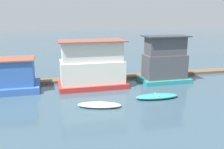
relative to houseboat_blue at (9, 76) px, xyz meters
name	(u,v)px	position (x,y,z in m)	size (l,w,h in m)	color
ground_plane	(110,85)	(10.11, -0.43, -1.50)	(200.00, 200.00, 0.00)	#385160
dock_walkway	(104,78)	(10.11, 2.37, -1.35)	(33.80, 1.78, 0.30)	brown
houseboat_blue	(9,76)	(0.00, 0.00, 0.00)	(5.72, 4.09, 3.27)	#3866B7
houseboat_red	(92,65)	(8.20, -0.52, 0.79)	(6.98, 3.83, 4.89)	red
houseboat_teal	(165,61)	(16.41, -0.54, 0.83)	(5.46, 3.21, 5.18)	teal
dinghy_white	(99,105)	(7.71, -6.63, -1.32)	(3.81, 2.26, 0.37)	white
dinghy_teal	(157,96)	(13.20, -5.80, -1.29)	(4.05, 1.51, 0.42)	teal
mooring_post_far_left	(21,81)	(0.96, 1.23, -0.87)	(0.26, 0.26, 1.27)	#846B4C
mooring_post_centre	(14,79)	(0.29, 1.23, -0.58)	(0.26, 0.26, 1.85)	#846B4C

